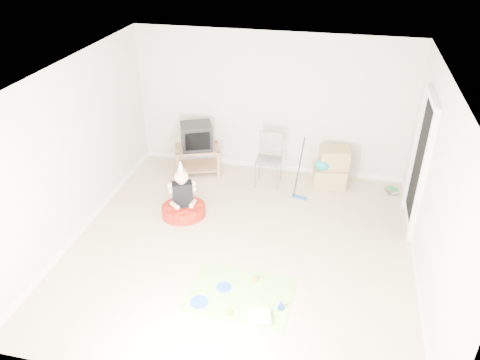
% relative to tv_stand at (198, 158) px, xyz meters
% --- Properties ---
extents(ground, '(5.00, 5.00, 0.00)m').
position_rel_tv_stand_xyz_m(ground, '(1.29, -2.04, -0.30)').
color(ground, beige).
rests_on(ground, ground).
extents(doorway_recess, '(0.02, 0.90, 2.05)m').
position_rel_tv_stand_xyz_m(doorway_recess, '(3.77, -0.84, 0.73)').
color(doorway_recess, black).
rests_on(doorway_recess, ground).
extents(tv_stand, '(0.93, 0.75, 0.51)m').
position_rel_tv_stand_xyz_m(tv_stand, '(0.00, 0.00, 0.00)').
color(tv_stand, '#9D6A47').
rests_on(tv_stand, ground).
extents(crt_tv, '(0.69, 0.64, 0.48)m').
position_rel_tv_stand_xyz_m(crt_tv, '(0.00, 0.00, 0.45)').
color(crt_tv, black).
rests_on(crt_tv, tv_stand).
extents(folding_chair, '(0.45, 0.43, 0.97)m').
position_rel_tv_stand_xyz_m(folding_chair, '(1.37, -0.15, 0.18)').
color(folding_chair, gray).
rests_on(folding_chair, ground).
extents(cardboard_boxes, '(0.64, 0.53, 0.73)m').
position_rel_tv_stand_xyz_m(cardboard_boxes, '(2.47, 0.04, 0.05)').
color(cardboard_boxes, tan).
rests_on(cardboard_boxes, ground).
extents(floor_mop, '(0.27, 0.34, 1.02)m').
position_rel_tv_stand_xyz_m(floor_mop, '(1.99, -0.51, -0.03)').
color(floor_mop, blue).
rests_on(floor_mop, ground).
extents(book_pile, '(0.24, 0.27, 0.10)m').
position_rel_tv_stand_xyz_m(book_pile, '(3.57, 0.04, -0.25)').
color(book_pile, '#297D44').
rests_on(book_pile, ground).
extents(seated_woman, '(0.93, 0.93, 1.02)m').
position_rel_tv_stand_xyz_m(seated_woman, '(0.21, -1.47, -0.07)').
color(seated_woman, '#B51D10').
rests_on(seated_woman, ground).
extents(party_mat, '(1.41, 1.06, 0.01)m').
position_rel_tv_stand_xyz_m(party_mat, '(1.51, -3.03, -0.29)').
color(party_mat, '#EC3183').
rests_on(party_mat, ground).
extents(birthday_cake, '(0.32, 0.28, 0.14)m').
position_rel_tv_stand_xyz_m(birthday_cake, '(1.83, -3.40, -0.26)').
color(birthday_cake, white).
rests_on(birthday_cake, party_mat).
extents(blue_plate_near, '(0.21, 0.21, 0.01)m').
position_rel_tv_stand_xyz_m(blue_plate_near, '(1.27, -2.96, -0.28)').
color(blue_plate_near, blue).
rests_on(blue_plate_near, party_mat).
extents(blue_plate_far, '(0.29, 0.29, 0.01)m').
position_rel_tv_stand_xyz_m(blue_plate_far, '(1.03, -3.29, -0.28)').
color(blue_plate_far, blue).
rests_on(blue_plate_far, party_mat).
extents(orange_cup_near, '(0.07, 0.07, 0.08)m').
position_rel_tv_stand_xyz_m(orange_cup_near, '(1.65, -2.76, -0.25)').
color(orange_cup_near, orange).
rests_on(orange_cup_near, party_mat).
extents(orange_cup_far, '(0.08, 0.08, 0.08)m').
position_rel_tv_stand_xyz_m(orange_cup_far, '(1.45, -3.41, -0.25)').
color(orange_cup_far, orange).
rests_on(orange_cup_far, party_mat).
extents(blue_party_hat, '(0.10, 0.10, 0.14)m').
position_rel_tv_stand_xyz_m(blue_party_hat, '(2.06, -3.16, -0.22)').
color(blue_party_hat, blue).
rests_on(blue_party_hat, party_mat).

